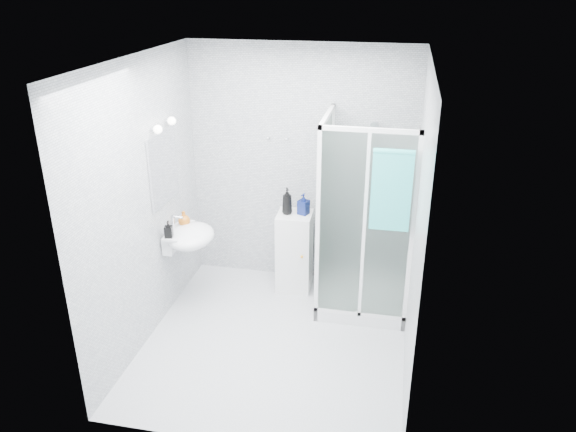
% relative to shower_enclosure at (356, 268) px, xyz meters
% --- Properties ---
extents(room, '(2.40, 2.60, 2.60)m').
position_rel_shower_enclosure_xyz_m(room, '(-0.67, -0.77, 0.85)').
color(room, '#BABEC1').
rests_on(room, ground).
extents(shower_enclosure, '(0.90, 0.95, 2.00)m').
position_rel_shower_enclosure_xyz_m(shower_enclosure, '(0.00, 0.00, 0.00)').
color(shower_enclosure, silver).
rests_on(shower_enclosure, ground).
extents(wall_basin, '(0.46, 0.56, 0.35)m').
position_rel_shower_enclosure_xyz_m(wall_basin, '(-1.66, -0.32, 0.35)').
color(wall_basin, silver).
rests_on(wall_basin, ground).
extents(mirror, '(0.02, 0.60, 0.70)m').
position_rel_shower_enclosure_xyz_m(mirror, '(-1.85, -0.32, 1.05)').
color(mirror, white).
rests_on(mirror, room).
extents(vanity_lights, '(0.10, 0.40, 0.08)m').
position_rel_shower_enclosure_xyz_m(vanity_lights, '(-1.80, -0.32, 1.47)').
color(vanity_lights, silver).
rests_on(vanity_lights, room).
extents(wall_hooks, '(0.23, 0.06, 0.03)m').
position_rel_shower_enclosure_xyz_m(wall_hooks, '(-0.92, 0.49, 1.17)').
color(wall_hooks, silver).
rests_on(wall_hooks, room).
extents(storage_cabinet, '(0.38, 0.40, 0.88)m').
position_rel_shower_enclosure_xyz_m(storage_cabinet, '(-0.69, 0.25, -0.01)').
color(storage_cabinet, white).
rests_on(storage_cabinet, ground).
extents(hand_towel, '(0.35, 0.05, 0.75)m').
position_rel_shower_enclosure_xyz_m(hand_towel, '(0.30, -0.40, 1.04)').
color(hand_towel, '#31BBB6').
rests_on(hand_towel, shower_enclosure).
extents(shampoo_bottle_a, '(0.14, 0.14, 0.28)m').
position_rel_shower_enclosure_xyz_m(shampoo_bottle_a, '(-0.77, 0.25, 0.58)').
color(shampoo_bottle_a, black).
rests_on(shampoo_bottle_a, storage_cabinet).
extents(shampoo_bottle_b, '(0.13, 0.13, 0.23)m').
position_rel_shower_enclosure_xyz_m(shampoo_bottle_b, '(-0.60, 0.28, 0.55)').
color(shampoo_bottle_b, '#0D1851').
rests_on(shampoo_bottle_b, storage_cabinet).
extents(soap_dispenser_orange, '(0.15, 0.15, 0.16)m').
position_rel_shower_enclosure_xyz_m(soap_dispenser_orange, '(-1.73, -0.22, 0.49)').
color(soap_dispenser_orange, '#AE5B14').
rests_on(soap_dispenser_orange, wall_basin).
extents(soap_dispenser_black, '(0.09, 0.09, 0.17)m').
position_rel_shower_enclosure_xyz_m(soap_dispenser_black, '(-1.78, -0.50, 0.50)').
color(soap_dispenser_black, black).
rests_on(soap_dispenser_black, wall_basin).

